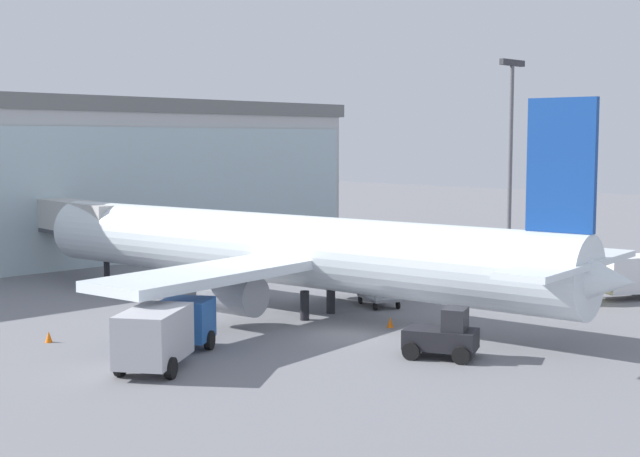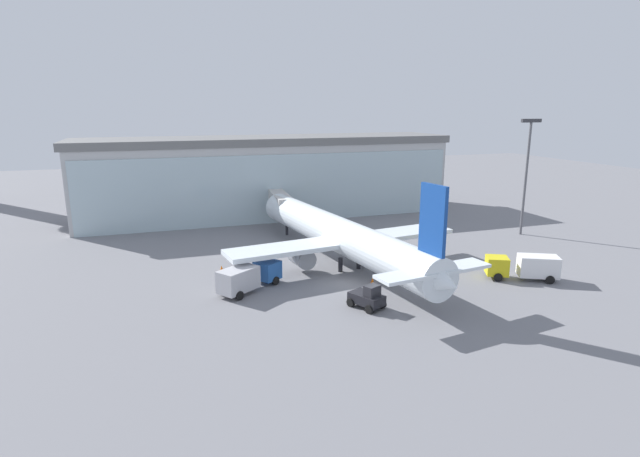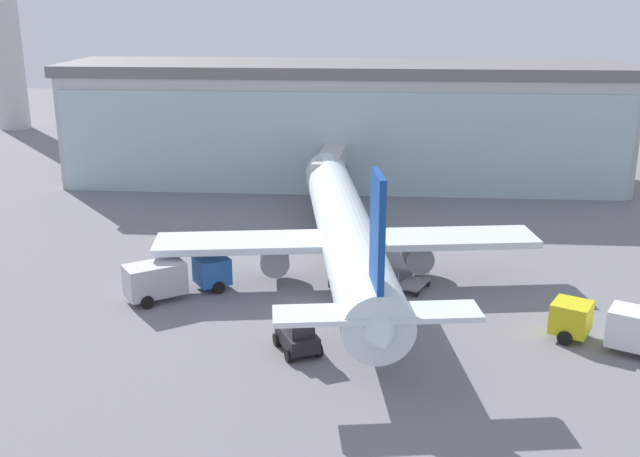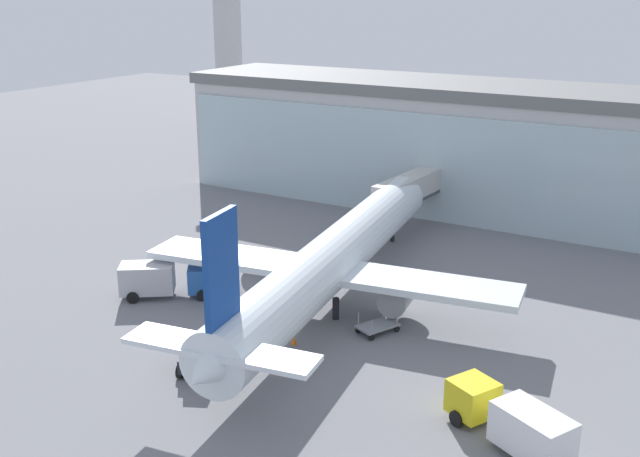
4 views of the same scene
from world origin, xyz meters
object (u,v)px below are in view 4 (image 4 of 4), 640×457
(control_tower, at_px, (226,1))
(pushback_tug, at_px, (198,356))
(catering_truck, at_px, (165,279))
(baggage_cart, at_px, (378,326))
(jet_bridge, at_px, (414,188))
(airplane, at_px, (332,260))
(safety_cone_wingtip, at_px, (209,260))
(fuel_truck, at_px, (512,421))
(safety_cone_nose, at_px, (294,340))

(control_tower, xyz_separation_m, pushback_tug, (52.30, -74.55, -19.35))
(catering_truck, distance_m, baggage_cart, 16.96)
(jet_bridge, height_order, baggage_cart, jet_bridge)
(airplane, distance_m, pushback_tug, 13.28)
(jet_bridge, height_order, pushback_tug, jet_bridge)
(pushback_tug, height_order, safety_cone_wingtip, pushback_tug)
(fuel_truck, bearing_deg, jet_bridge, -31.38)
(baggage_cart, xyz_separation_m, safety_cone_wingtip, (-18.40, 5.03, -0.23))
(jet_bridge, xyz_separation_m, fuel_truck, (18.79, -31.30, -2.64))
(safety_cone_nose, height_order, safety_cone_wingtip, same)
(fuel_truck, bearing_deg, catering_truck, 15.23)
(jet_bridge, height_order, airplane, airplane)
(control_tower, distance_m, airplane, 84.10)
(safety_cone_wingtip, bearing_deg, baggage_cart, -15.28)
(jet_bridge, relative_size, control_tower, 0.40)
(catering_truck, bearing_deg, pushback_tug, -74.57)
(airplane, xyz_separation_m, baggage_cart, (5.02, -2.53, -3.04))
(safety_cone_wingtip, bearing_deg, fuel_truck, -24.39)
(control_tower, bearing_deg, fuel_truck, -45.62)
(control_tower, xyz_separation_m, catering_truck, (42.85, -66.61, -18.86))
(airplane, distance_m, safety_cone_wingtip, 14.00)
(airplane, bearing_deg, pushback_tug, 161.99)
(airplane, relative_size, safety_cone_nose, 72.66)
(catering_truck, distance_m, safety_cone_wingtip, 7.66)
(jet_bridge, xyz_separation_m, baggage_cart, (7.08, -22.68, -3.60))
(airplane, relative_size, safety_cone_wingtip, 72.66)
(jet_bridge, bearing_deg, airplane, -169.63)
(fuel_truck, height_order, safety_cone_wingtip, fuel_truck)
(control_tower, height_order, pushback_tug, control_tower)
(fuel_truck, bearing_deg, control_tower, -17.98)
(fuel_truck, bearing_deg, pushback_tug, 32.65)
(airplane, distance_m, baggage_cart, 6.39)
(fuel_truck, relative_size, safety_cone_nose, 13.61)
(catering_truck, bearing_deg, jet_bridge, 34.28)
(baggage_cart, height_order, pushback_tug, pushback_tug)
(baggage_cart, relative_size, safety_cone_nose, 5.84)
(baggage_cart, xyz_separation_m, pushback_tug, (-7.32, -10.29, 0.47))
(pushback_tug, height_order, safety_cone_nose, pushback_tug)
(catering_truck, bearing_deg, baggage_cart, -26.55)
(catering_truck, height_order, safety_cone_nose, catering_truck)
(control_tower, bearing_deg, airplane, -48.50)
(jet_bridge, distance_m, control_tower, 68.93)
(jet_bridge, xyz_separation_m, safety_cone_nose, (3.03, -27.04, -3.83))
(jet_bridge, bearing_deg, safety_cone_nose, -169.09)
(safety_cone_wingtip, bearing_deg, airplane, -10.57)
(control_tower, height_order, catering_truck, control_tower)
(airplane, bearing_deg, fuel_truck, -131.53)
(pushback_tug, relative_size, safety_cone_nose, 6.66)
(catering_truck, relative_size, baggage_cart, 2.26)
(jet_bridge, height_order, safety_cone_nose, jet_bridge)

